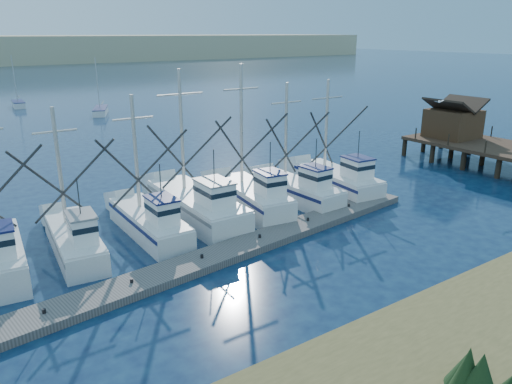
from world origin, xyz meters
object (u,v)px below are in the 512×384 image
Objects in this scene: sailboat_near at (101,111)px; sailboat_far at (18,104)px; timber_pier at (487,137)px; floating_dock at (218,256)px.

sailboat_near and sailboat_far have the same top height.
timber_pier is 2.47× the size of sailboat_near.
sailboat_near reaches higher than timber_pier.
sailboat_near is (-18.90, 48.77, -2.08)m from timber_pier.
floating_dock is 53.14m from sailboat_near.
floating_dock is at bearing -78.93° from sailboat_near.
sailboat_far is at bearing 143.37° from sailboat_near.
sailboat_far reaches higher than timber_pier.
timber_pier is at bearing -0.57° from floating_dock.
floating_dock is at bearing -87.19° from sailboat_far.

